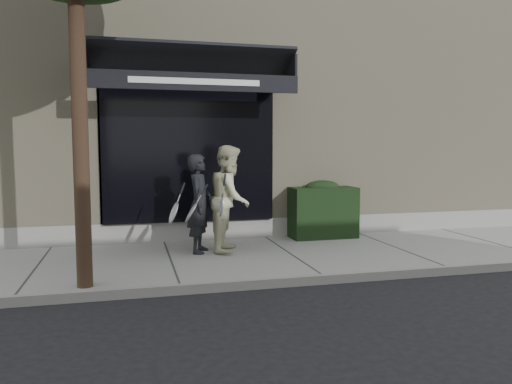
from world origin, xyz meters
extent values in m
plane|color=black|center=(0.00, 0.00, 0.00)|extent=(80.00, 80.00, 0.00)
cube|color=gray|center=(0.00, 0.00, 0.06)|extent=(20.00, 3.00, 0.12)
cube|color=gray|center=(0.00, -1.55, 0.07)|extent=(20.00, 0.10, 0.14)
cube|color=#BBAF8F|center=(0.00, 5.00, 2.75)|extent=(14.00, 7.00, 5.50)
cube|color=gray|center=(0.00, 1.70, 0.25)|extent=(14.02, 0.42, 0.50)
cube|color=black|center=(-1.50, 1.55, 1.80)|extent=(3.20, 0.30, 2.60)
cube|color=gray|center=(-3.10, 1.70, 1.80)|extent=(0.08, 0.40, 2.60)
cube|color=gray|center=(0.10, 1.70, 1.80)|extent=(0.08, 0.40, 2.60)
cube|color=gray|center=(-1.50, 1.70, 3.14)|extent=(3.36, 0.40, 0.12)
cube|color=black|center=(-1.50, 1.00, 3.40)|extent=(3.60, 1.03, 0.55)
cube|color=black|center=(-1.50, 0.50, 3.01)|extent=(3.60, 0.05, 0.30)
cube|color=white|center=(-1.50, 0.47, 3.01)|extent=(2.20, 0.01, 0.10)
cube|color=black|center=(-3.28, 1.00, 3.32)|extent=(0.04, 1.00, 0.45)
cube|color=black|center=(0.28, 1.00, 3.32)|extent=(0.04, 1.00, 0.45)
cube|color=black|center=(1.10, 1.25, 0.62)|extent=(1.30, 0.70, 1.00)
ellipsoid|color=black|center=(1.10, 1.25, 1.12)|extent=(0.71, 0.38, 0.27)
cylinder|color=black|center=(-3.20, -1.30, 2.40)|extent=(0.20, 0.20, 4.80)
imported|color=black|center=(-1.47, 0.41, 0.96)|extent=(0.58, 0.71, 1.68)
torus|color=silver|center=(-1.65, 0.04, 0.87)|extent=(0.20, 0.32, 0.27)
cylinder|color=silver|center=(-1.65, 0.04, 0.87)|extent=(0.16, 0.28, 0.23)
cylinder|color=silver|center=(-1.65, 0.04, 0.87)|extent=(0.17, 0.03, 0.11)
cylinder|color=black|center=(-1.65, 0.04, 0.87)|extent=(0.19, 0.04, 0.13)
torus|color=silver|center=(-1.93, 0.12, 0.86)|extent=(0.17, 0.32, 0.29)
cylinder|color=silver|center=(-1.93, 0.12, 0.86)|extent=(0.14, 0.28, 0.25)
cylinder|color=silver|center=(-1.93, 0.12, 0.86)|extent=(0.18, 0.04, 0.08)
cylinder|color=black|center=(-1.93, 0.12, 0.86)|extent=(0.20, 0.06, 0.10)
imported|color=beige|center=(-0.94, 0.42, 1.03)|extent=(0.94, 1.06, 1.83)
torus|color=silver|center=(-1.15, 0.06, 0.96)|extent=(0.08, 0.31, 0.30)
cylinder|color=silver|center=(-1.15, 0.06, 0.96)|extent=(0.05, 0.27, 0.27)
cylinder|color=silver|center=(-1.15, 0.06, 0.96)|extent=(0.18, 0.03, 0.04)
cylinder|color=black|center=(-1.15, 0.06, 0.96)|extent=(0.20, 0.04, 0.06)
camera|label=1|loc=(-2.62, -7.97, 1.94)|focal=35.00mm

